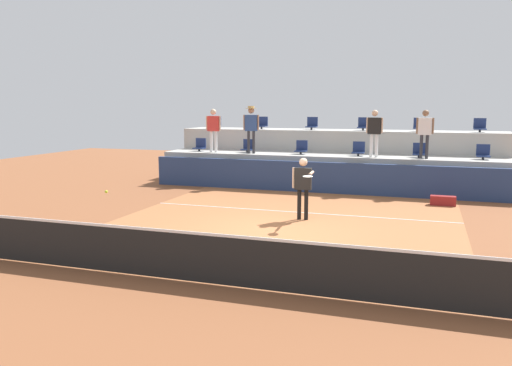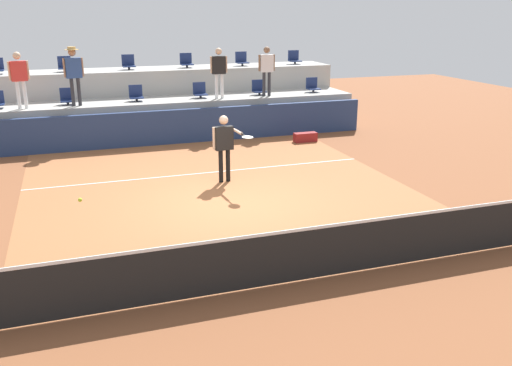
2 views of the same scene
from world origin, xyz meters
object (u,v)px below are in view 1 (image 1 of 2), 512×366
Objects in this scene: spectator_in_white at (213,126)px; spectator_leaning_on_rail at (425,129)px; stadium_chair_upper_far_right at (480,126)px; spectator_in_grey at (374,129)px; stadium_chair_lower_far_right at (483,153)px; stadium_chair_upper_mid_right at (363,125)px; equipment_bag at (443,201)px; stadium_chair_upper_far_left at (216,123)px; stadium_chair_upper_mid_left at (312,124)px; stadium_chair_lower_far_left at (200,146)px; stadium_chair_lower_left at (248,147)px; stadium_chair_lower_right at (419,152)px; stadium_chair_lower_mid_left at (301,148)px; tennis_ball at (106,192)px; spectator_with_hat at (251,124)px; tennis_player at (303,182)px; stadium_chair_upper_left at (262,124)px; stadium_chair_lower_mid_right at (358,150)px; stadium_chair_upper_right at (419,126)px.

spectator_leaning_on_rail is at bearing 0.00° from spectator_in_white.
stadium_chair_upper_far_right is 4.25m from spectator_in_grey.
stadium_chair_upper_mid_right reaches higher than stadium_chair_lower_far_right.
stadium_chair_upper_far_right reaches higher than stadium_chair_lower_far_right.
equipment_bag is (-1.29, -2.37, -1.31)m from stadium_chair_lower_far_right.
stadium_chair_upper_far_left and stadium_chair_upper_mid_left have the same top height.
stadium_chair_upper_far_left is at bearing 91.86° from stadium_chair_lower_far_left.
stadium_chair_lower_left is 0.31× the size of spectator_in_grey.
spectator_in_grey is (-1.55, -0.38, 0.80)m from stadium_chair_lower_right.
stadium_chair_lower_mid_left is 7.65× the size of tennis_ball.
equipment_bag is (7.00, -1.98, -2.23)m from spectator_with_hat.
tennis_player is (3.59, -5.75, -0.43)m from stadium_chair_lower_left.
stadium_chair_lower_right is (6.46, 0.00, 0.00)m from stadium_chair_lower_left.
stadium_chair_lower_mid_left is at bearing 77.69° from tennis_ball.
stadium_chair_lower_far_left is at bearing -139.23° from stadium_chair_upper_left.
stadium_chair_lower_right is 7.65× the size of tennis_ball.
tennis_ball is at bearing -110.21° from stadium_chair_upper_mid_right.
stadium_chair_upper_far_right is at bearing 0.00° from stadium_chair_upper_far_left.
stadium_chair_upper_mid_left is (4.31, 0.00, 0.00)m from stadium_chair_upper_far_left.
spectator_leaning_on_rail is at bearing 54.60° from tennis_ball.
stadium_chair_lower_mid_left is 1.00× the size of stadium_chair_lower_mid_right.
stadium_chair_upper_mid_left is 0.31× the size of spectator_in_grey.
stadium_chair_upper_mid_left is 6.39m from stadium_chair_upper_far_right.
spectator_with_hat is at bearing -165.24° from stadium_chair_upper_far_right.
stadium_chair_upper_left is (2.15, 0.00, 0.00)m from stadium_chair_upper_far_left.
tennis_player is at bearing -97.26° from stadium_chair_lower_mid_right.
stadium_chair_upper_right reaches higher than stadium_chair_lower_right.
stadium_chair_lower_mid_right is 1.00× the size of stadium_chair_upper_mid_right.
tennis_ball is (0.06, -11.40, -1.11)m from stadium_chair_upper_left.
stadium_chair_lower_right is 4.73m from stadium_chair_upper_mid_left.
stadium_chair_upper_far_right is 2.92m from spectator_leaning_on_rail.
stadium_chair_lower_far_left is at bearing 134.58° from tennis_player.
stadium_chair_upper_far_right is 0.31× the size of spectator_in_white.
stadium_chair_lower_left is at bearing 124.99° from spectator_with_hat.
stadium_chair_upper_far_left is at bearing 180.00° from stadium_chair_upper_far_right.
stadium_chair_upper_far_left is at bearing 180.00° from stadium_chair_upper_left.
stadium_chair_lower_mid_right is 2.87m from stadium_chair_upper_right.
spectator_leaning_on_rail is at bearing -4.92° from stadium_chair_lower_mid_left.
spectator_in_grey is at bearing -0.00° from spectator_with_hat.
stadium_chair_lower_right is at bearing 0.00° from stadium_chair_lower_left.
stadium_chair_upper_mid_left is at bearing 140.12° from stadium_chair_lower_mid_right.
spectator_in_grey reaches higher than stadium_chair_lower_right.
stadium_chair_lower_far_left is 8.09m from tennis_player.
spectator_in_grey is (0.65, -2.18, -0.05)m from stadium_chair_upper_mid_right.
stadium_chair_upper_right is 2.20m from spectator_leaning_on_rail.
spectator_in_white is at bearing -158.60° from stadium_chair_upper_mid_right.
stadium_chair_upper_left and stadium_chair_upper_right have the same top height.
spectator_leaning_on_rail is (2.29, -0.38, 0.80)m from stadium_chair_lower_mid_right.
stadium_chair_upper_left is 2.16m from stadium_chair_upper_mid_left.
stadium_chair_lower_right is at bearing 180.00° from stadium_chair_lower_far_right.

